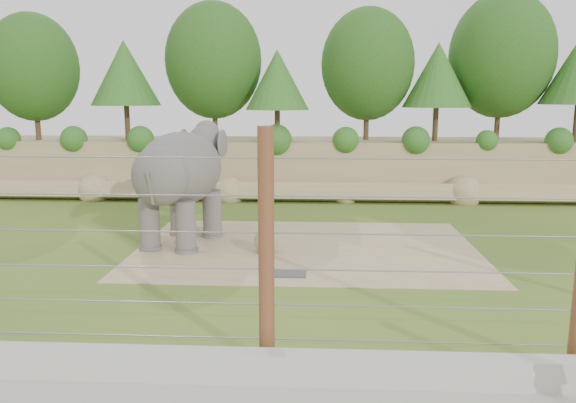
{
  "coord_description": "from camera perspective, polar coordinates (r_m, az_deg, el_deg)",
  "views": [
    {
      "loc": [
        0.82,
        -13.18,
        4.44
      ],
      "look_at": [
        0.0,
        2.0,
        1.6
      ],
      "focal_mm": 35.0,
      "sensor_mm": 36.0,
      "label": 1
    }
  ],
  "objects": [
    {
      "name": "ground",
      "position": [
        13.93,
        -0.45,
        -8.0
      ],
      "size": [
        90.0,
        90.0,
        0.0
      ],
      "primitive_type": "plane",
      "color": "#395A1D",
      "rests_on": "ground"
    },
    {
      "name": "back_embankment",
      "position": [
        25.86,
        2.61,
        9.52
      ],
      "size": [
        30.0,
        5.52,
        8.77
      ],
      "color": "#997E5A",
      "rests_on": "ground"
    },
    {
      "name": "dirt_patch",
      "position": [
        16.77,
        1.9,
        -4.74
      ],
      "size": [
        10.0,
        7.0,
        0.02
      ],
      "primitive_type": "cube",
      "color": "tan",
      "rests_on": "ground"
    },
    {
      "name": "drain_grate",
      "position": [
        14.3,
        -0.18,
        -7.35
      ],
      "size": [
        1.0,
        0.6,
        0.03
      ],
      "primitive_type": "cube",
      "color": "#262628",
      "rests_on": "dirt_patch"
    },
    {
      "name": "elephant",
      "position": [
        17.27,
        -10.81,
        1.57
      ],
      "size": [
        2.82,
        4.73,
        3.58
      ],
      "primitive_type": null,
      "rotation": [
        0.0,
        0.0,
        -0.22
      ],
      "color": "#5A5550",
      "rests_on": "ground"
    },
    {
      "name": "stone_ball",
      "position": [
        16.17,
        -2.25,
        -4.02
      ],
      "size": [
        0.69,
        0.69,
        0.69
      ],
      "primitive_type": "sphere",
      "color": "gray",
      "rests_on": "dirt_patch"
    },
    {
      "name": "retaining_wall",
      "position": [
        9.22,
        -2.43,
        -16.44
      ],
      "size": [
        26.0,
        0.35,
        0.5
      ],
      "primitive_type": "cube",
      "color": "beige",
      "rests_on": "ground"
    },
    {
      "name": "barrier_fence",
      "position": [
        9.05,
        -2.22,
        -5.06
      ],
      "size": [
        20.26,
        0.26,
        4.0
      ],
      "color": "brown",
      "rests_on": "ground"
    }
  ]
}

